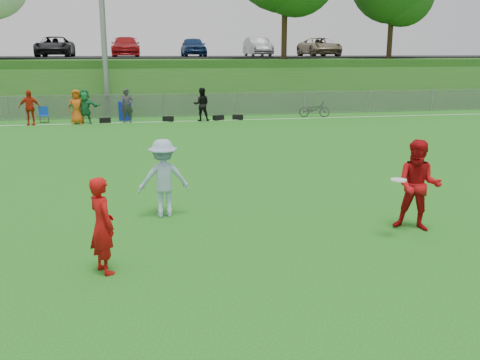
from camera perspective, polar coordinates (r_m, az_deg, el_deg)
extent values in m
plane|color=#166A16|center=(10.23, -1.78, -6.61)|extent=(120.00, 120.00, 0.00)
cube|color=white|center=(27.74, -7.88, 6.19)|extent=(60.00, 0.10, 0.01)
cube|color=gray|center=(29.66, -8.15, 7.81)|extent=(58.00, 0.02, 1.20)
cube|color=gray|center=(29.60, -8.20, 9.06)|extent=(58.00, 0.04, 0.04)
cylinder|color=gray|center=(30.41, -14.54, 17.86)|extent=(0.30, 0.30, 12.00)
cube|color=#1E5819|center=(40.56, -9.07, 10.59)|extent=(120.00, 18.00, 3.00)
cube|color=black|center=(42.51, -9.26, 12.81)|extent=(120.00, 12.00, 0.10)
cylinder|color=black|center=(39.68, 15.91, 17.42)|extent=(0.36, 0.36, 7.00)
imported|color=black|center=(41.83, -19.14, 13.29)|extent=(2.39, 5.18, 1.44)
imported|color=#A01114|center=(41.48, -12.09, 13.73)|extent=(2.02, 4.96, 1.44)
imported|color=navy|center=(41.72, -5.01, 13.97)|extent=(1.70, 4.23, 1.44)
imported|color=gray|center=(42.56, 1.90, 14.01)|extent=(1.52, 4.37, 1.44)
imported|color=gray|center=(43.95, 8.46, 13.86)|extent=(2.39, 5.18, 1.44)
imported|color=red|center=(28.06, -21.55, 7.19)|extent=(1.00, 0.44, 1.69)
imported|color=#C95412|center=(27.75, -17.03, 7.48)|extent=(0.84, 0.55, 1.69)
imported|color=#207940|center=(27.71, -16.21, 7.53)|extent=(1.64, 0.78, 1.69)
imported|color=#2D2D30|center=(27.61, -11.96, 7.75)|extent=(0.66, 0.47, 1.69)
imported|color=black|center=(27.81, -4.12, 8.05)|extent=(0.89, 0.73, 1.69)
cube|color=black|center=(27.83, -14.19, 6.18)|extent=(0.55, 0.29, 0.26)
cube|color=black|center=(27.83, -7.67, 6.48)|extent=(0.60, 0.40, 0.26)
cube|color=black|center=(28.11, -2.32, 6.66)|extent=(0.61, 0.43, 0.26)
cube|color=black|center=(28.29, -0.23, 6.71)|extent=(0.61, 0.45, 0.26)
imported|color=#B60C0C|center=(8.91, -14.49, -4.72)|extent=(0.62, 0.70, 1.60)
imported|color=#B40C11|center=(11.24, 18.49, -0.56)|extent=(1.13, 1.06, 1.84)
imported|color=#9BB5D8|center=(11.67, -8.16, 0.18)|extent=(1.14, 0.71, 1.70)
cylinder|color=white|center=(10.52, 16.56, 0.00)|extent=(0.30, 0.30, 0.03)
cylinder|color=#1025B5|center=(28.64, -12.17, 7.23)|extent=(0.81, 0.81, 0.99)
cube|color=#0F46AB|center=(28.81, -20.18, 6.47)|extent=(0.53, 0.53, 0.04)
cube|color=#0F46AB|center=(29.00, -20.24, 6.95)|extent=(0.45, 0.13, 0.45)
imported|color=#313134|center=(29.68, 7.94, 7.51)|extent=(1.76, 1.07, 0.88)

